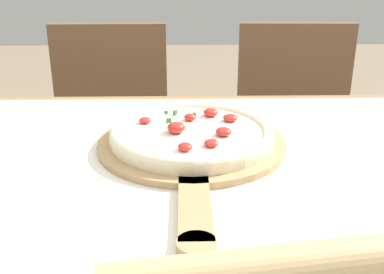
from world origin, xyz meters
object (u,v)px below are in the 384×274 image
at_px(pizza_peel, 192,148).
at_px(pizza, 192,133).
at_px(chair_left, 111,141).
at_px(rolling_pin, 281,272).
at_px(chair_right, 295,139).

xyz_separation_m(pizza_peel, pizza, (0.00, 0.02, 0.02)).
xyz_separation_m(pizza_peel, chair_left, (-0.26, 0.72, -0.28)).
bearing_deg(pizza_peel, rolling_pin, -77.37).
relative_size(pizza_peel, chair_left, 0.57).
distance_m(rolling_pin, chair_left, 1.18).
distance_m(pizza_peel, chair_left, 0.81).
distance_m(rolling_pin, chair_right, 1.16).
bearing_deg(chair_right, pizza_peel, -114.82).
distance_m(pizza_peel, rolling_pin, 0.38).
relative_size(rolling_pin, chair_left, 0.52).
bearing_deg(chair_left, rolling_pin, -73.31).
bearing_deg(chair_left, chair_right, -0.72).
distance_m(pizza_peel, pizza, 0.03).
height_order(pizza_peel, chair_right, chair_right).
bearing_deg(chair_right, pizza, -115.49).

